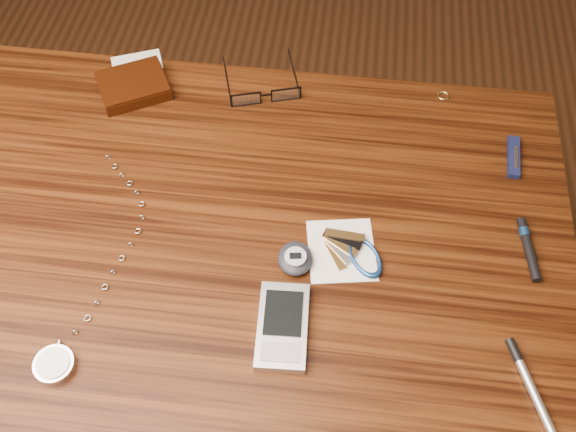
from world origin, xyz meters
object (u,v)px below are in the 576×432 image
object	(u,v)px
wallet_and_card	(133,85)
desk	(226,273)
pocket_knife	(514,157)
silver_pen	(529,383)
pocket_watch	(59,355)
pedometer	(295,258)
notepad_keys	(353,253)
eyeglasses	(265,94)
pda_phone	(283,326)

from	to	relation	value
wallet_and_card	desk	bearing A→B (deg)	-54.35
pocket_knife	silver_pen	world-z (taller)	same
pocket_watch	silver_pen	bearing A→B (deg)	3.53
wallet_and_card	silver_pen	size ratio (longest dim) A/B	1.27
pocket_watch	pocket_knife	bearing A→B (deg)	33.97
pedometer	notepad_keys	xyz separation A→B (m)	(0.08, 0.02, -0.01)
eyeglasses	silver_pen	xyz separation A→B (m)	(0.39, -0.44, -0.01)
wallet_and_card	pedometer	size ratio (longest dim) A/B	2.77
pocket_watch	pedometer	distance (m)	0.33
pda_phone	wallet_and_card	bearing A→B (deg)	127.01
wallet_and_card	eyeglasses	distance (m)	0.22
desk	eyeglasses	bearing A→B (deg)	84.67
desk	notepad_keys	world-z (taller)	notepad_keys
desk	pda_phone	distance (m)	0.20
pocket_watch	pedometer	size ratio (longest dim) A/B	5.89
pda_phone	desk	bearing A→B (deg)	129.74
eyeglasses	silver_pen	size ratio (longest dim) A/B	1.11
pda_phone	notepad_keys	bearing A→B (deg)	56.31
pda_phone	silver_pen	xyz separation A→B (m)	(0.31, -0.04, -0.00)
desk	pda_phone	size ratio (longest dim) A/B	8.17
pda_phone	pedometer	xyz separation A→B (m)	(0.00, 0.10, 0.00)
desk	eyeglasses	xyz separation A→B (m)	(0.03, 0.28, 0.11)
pedometer	pda_phone	bearing A→B (deg)	-92.54
eyeglasses	desk	bearing A→B (deg)	-95.33
pocket_watch	notepad_keys	size ratio (longest dim) A/B	2.89
pedometer	eyeglasses	bearing A→B (deg)	105.64
pocket_watch	pda_phone	world-z (taller)	pda_phone
eyeglasses	pocket_watch	xyz separation A→B (m)	(-0.19, -0.48, -0.00)
wallet_and_card	silver_pen	distance (m)	0.75
eyeglasses	pocket_watch	size ratio (longest dim) A/B	0.41
pda_phone	pedometer	size ratio (longest dim) A/B	1.99
pda_phone	silver_pen	size ratio (longest dim) A/B	0.91
desk	pda_phone	xyz separation A→B (m)	(0.11, -0.13, 0.11)
eyeglasses	silver_pen	world-z (taller)	eyeglasses
pocket_knife	pda_phone	bearing A→B (deg)	-134.23
eyeglasses	notepad_keys	size ratio (longest dim) A/B	1.19
desk	wallet_and_card	bearing A→B (deg)	125.65
wallet_and_card	notepad_keys	xyz separation A→B (m)	(0.38, -0.28, -0.01)
eyeglasses	pocket_knife	bearing A→B (deg)	-11.36
wallet_and_card	pocket_watch	distance (m)	0.47
pedometer	notepad_keys	distance (m)	0.08
pocket_knife	pedometer	bearing A→B (deg)	-144.40
desk	pedometer	distance (m)	0.16
desk	eyeglasses	world-z (taller)	eyeglasses
silver_pen	pocket_knife	bearing A→B (deg)	88.74
pocket_knife	silver_pen	bearing A→B (deg)	-91.26
pocket_watch	pedometer	bearing A→B (deg)	32.06
pocket_watch	silver_pen	distance (m)	0.58
eyeglasses	pedometer	xyz separation A→B (m)	(0.08, -0.30, -0.00)
pocket_watch	pda_phone	bearing A→B (deg)	14.79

